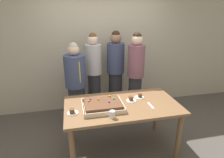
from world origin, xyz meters
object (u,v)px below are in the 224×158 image
party_table (122,110)px  sheet_cake (103,105)px  person_serving_front (94,74)px  person_striped_tie_right (76,86)px  person_green_shirt_behind (135,76)px  plated_slice_near_right (140,97)px  plated_slice_far_left (131,99)px  cake_server_utensil (151,105)px  plated_slice_near_left (72,112)px  drink_cup_nearest (112,114)px  person_far_right_suit (116,72)px

party_table → sheet_cake: sheet_cake is taller
person_serving_front → person_striped_tie_right: size_ratio=1.08×
person_green_shirt_behind → person_striped_tie_right: person_green_shirt_behind is taller
plated_slice_near_right → plated_slice_far_left: 0.18m
plated_slice_far_left → person_striped_tie_right: bearing=135.7°
party_table → person_green_shirt_behind: person_green_shirt_behind is taller
plated_slice_far_left → person_green_shirt_behind: bearing=66.7°
cake_server_utensil → person_striped_tie_right: size_ratio=0.13×
plated_slice_near_left → cake_server_utensil: 1.11m
sheet_cake → drink_cup_nearest: sheet_cake is taller
plated_slice_near_left → person_striped_tie_right: bearing=84.8°
person_striped_tie_right → person_far_right_suit: size_ratio=0.92×
plated_slice_near_left → cake_server_utensil: (1.11, -0.02, -0.02)m
cake_server_utensil → sheet_cake: bearing=172.4°
person_far_right_suit → party_table: bearing=12.3°
plated_slice_near_right → person_striped_tie_right: bearing=143.9°
drink_cup_nearest → person_serving_front: person_serving_front is taller
party_table → cake_server_utensil: bearing=-19.4°
sheet_cake → person_green_shirt_behind: 1.22m
plated_slice_far_left → plated_slice_near_left: bearing=-168.0°
sheet_cake → drink_cup_nearest: bearing=-75.4°
plated_slice_near_left → drink_cup_nearest: (0.50, -0.22, 0.03)m
cake_server_utensil → person_striped_tie_right: (-1.02, 0.99, 0.01)m
plated_slice_near_left → person_far_right_suit: size_ratio=0.09×
person_green_shirt_behind → drink_cup_nearest: bearing=10.0°
person_serving_front → person_green_shirt_behind: person_green_shirt_behind is taller
party_table → person_far_right_suit: size_ratio=0.96×
plated_slice_near_right → plated_slice_far_left: plated_slice_far_left is taller
party_table → plated_slice_near_right: 0.38m
plated_slice_near_right → cake_server_utensil: size_ratio=0.75×
plated_slice_near_left → person_green_shirt_behind: (1.22, 0.98, 0.09)m
drink_cup_nearest → person_far_right_suit: (0.41, 1.54, 0.05)m
person_far_right_suit → plated_slice_near_right: bearing=28.5°
plated_slice_near_right → drink_cup_nearest: bearing=-138.7°
sheet_cake → person_striped_tie_right: person_striped_tie_right is taller
party_table → person_green_shirt_behind: (0.51, 0.87, 0.21)m
party_table → drink_cup_nearest: 0.43m
person_far_right_suit → person_striped_tie_right: bearing=-45.2°
plated_slice_near_left → person_serving_front: 1.36m
person_serving_front → person_striped_tie_right: person_serving_front is taller
drink_cup_nearest → person_striped_tie_right: 1.25m
drink_cup_nearest → person_striped_tie_right: size_ratio=0.06×
party_table → drink_cup_nearest: size_ratio=16.66×
plated_slice_near_right → person_far_right_suit: bearing=97.3°
plated_slice_far_left → party_table: bearing=-155.4°
person_serving_front → cake_server_utensil: bearing=28.3°
sheet_cake → person_green_shirt_behind: person_green_shirt_behind is taller
person_green_shirt_behind → person_far_right_suit: bearing=-95.8°
party_table → person_far_right_suit: 1.24m
sheet_cake → person_serving_front: person_serving_front is taller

